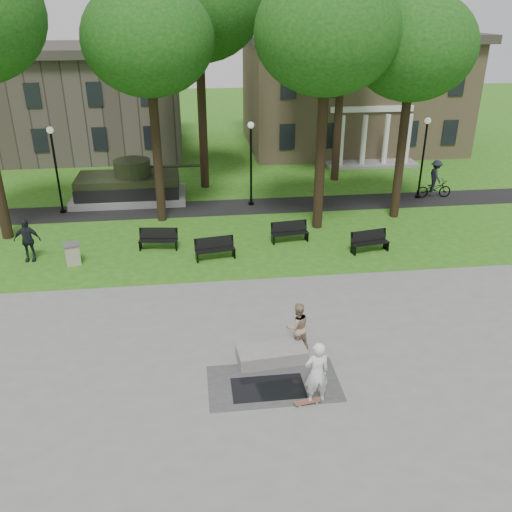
{
  "coord_description": "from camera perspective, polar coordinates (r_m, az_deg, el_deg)",
  "views": [
    {
      "loc": [
        -2.83,
        -17.0,
        10.51
      ],
      "look_at": [
        -0.45,
        2.35,
        1.4
      ],
      "focal_mm": 38.0,
      "sensor_mm": 36.0,
      "label": 1
    }
  ],
  "objects": [
    {
      "name": "tank_monument",
      "position": [
        32.67,
        -13.18,
        7.19
      ],
      "size": [
        7.45,
        3.4,
        2.4
      ],
      "color": "gray",
      "rests_on": "ground"
    },
    {
      "name": "lamp_mid",
      "position": [
        30.48,
        -0.53,
        10.38
      ],
      "size": [
        0.36,
        0.36,
        4.73
      ],
      "color": "black",
      "rests_on": "ground"
    },
    {
      "name": "building_right",
      "position": [
        45.29,
        9.93,
        16.87
      ],
      "size": [
        17.0,
        12.0,
        8.6
      ],
      "color": "#9E8460",
      "rests_on": "ground"
    },
    {
      "name": "plaza",
      "position": [
        16.19,
        4.93,
        -15.5
      ],
      "size": [
        22.0,
        16.0,
        0.02
      ],
      "primitive_type": "cube",
      "color": "gray",
      "rests_on": "ground"
    },
    {
      "name": "park_bench_0",
      "position": [
        25.79,
        -10.26,
        1.84
      ],
      "size": [
        1.84,
        0.74,
        1.0
      ],
      "rotation": [
        0.0,
        0.0,
        -0.12
      ],
      "color": "black",
      "rests_on": "ground"
    },
    {
      "name": "skateboard",
      "position": [
        16.27,
        5.45,
        -15.09
      ],
      "size": [
        0.8,
        0.33,
        0.07
      ],
      "primitive_type": "cube",
      "rotation": [
        0.0,
        0.0,
        0.17
      ],
      "color": "brown",
      "rests_on": "plaza"
    },
    {
      "name": "tree_2",
      "position": [
        26.3,
        7.47,
        22.25
      ],
      "size": [
        6.6,
        6.6,
        12.16
      ],
      "color": "black",
      "rests_on": "ground"
    },
    {
      "name": "tree_1",
      "position": [
        27.59,
        -11.27,
        21.38
      ],
      "size": [
        6.2,
        6.2,
        11.63
      ],
      "color": "black",
      "rests_on": "ground"
    },
    {
      "name": "tree_5",
      "position": [
        34.78,
        9.3,
        23.37
      ],
      "size": [
        6.4,
        6.4,
        12.44
      ],
      "color": "black",
      "rests_on": "ground"
    },
    {
      "name": "lamp_left",
      "position": [
        31.13,
        -20.37,
        9.14
      ],
      "size": [
        0.36,
        0.36,
        4.73
      ],
      "color": "black",
      "rests_on": "ground"
    },
    {
      "name": "concrete_block",
      "position": [
        17.75,
        1.66,
        -10.3
      ],
      "size": [
        2.28,
        1.19,
        0.45
      ],
      "primitive_type": "cube",
      "rotation": [
        0.0,
        0.0,
        0.09
      ],
      "color": "gray",
      "rests_on": "plaza"
    },
    {
      "name": "tree_4",
      "position": [
        33.01,
        -6.15,
        24.71
      ],
      "size": [
        7.2,
        7.2,
        13.5
      ],
      "color": "black",
      "rests_on": "ground"
    },
    {
      "name": "friend_watching",
      "position": [
        17.99,
        4.39,
        -7.43
      ],
      "size": [
        0.94,
        0.79,
        1.7
      ],
      "primitive_type": "imported",
      "rotation": [
        0.0,
        0.0,
        3.34
      ],
      "color": "#A18268",
      "rests_on": "plaza"
    },
    {
      "name": "footpath",
      "position": [
        30.97,
        -1.37,
        5.21
      ],
      "size": [
        44.0,
        2.6,
        0.01
      ],
      "primitive_type": "cube",
      "color": "black",
      "rests_on": "ground"
    },
    {
      "name": "park_bench_3",
      "position": [
        25.66,
        11.88,
        1.58
      ],
      "size": [
        1.85,
        0.85,
        1.0
      ],
      "rotation": [
        0.0,
        0.0,
        0.18
      ],
      "color": "black",
      "rests_on": "ground"
    },
    {
      "name": "pedestrian_walker",
      "position": [
        26.07,
        -22.95,
        1.55
      ],
      "size": [
        1.16,
        0.49,
        1.97
      ],
      "primitive_type": "imported",
      "rotation": [
        0.0,
        0.0,
        -0.01
      ],
      "color": "black",
      "rests_on": "ground"
    },
    {
      "name": "puddle",
      "position": [
        16.75,
        1.29,
        -13.72
      ],
      "size": [
        2.2,
        1.2,
        0.0
      ],
      "primitive_type": "cube",
      "color": "black",
      "rests_on": "plaza"
    },
    {
      "name": "ground",
      "position": [
        20.18,
        2.09,
        -6.36
      ],
      "size": [
        120.0,
        120.0,
        0.0
      ],
      "primitive_type": "plane",
      "color": "#275F16",
      "rests_on": "ground"
    },
    {
      "name": "lamp_right",
      "position": [
        33.1,
        17.24,
        10.46
      ],
      "size": [
        0.36,
        0.36,
        4.73
      ],
      "color": "black",
      "rests_on": "ground"
    },
    {
      "name": "tree_3",
      "position": [
        28.69,
        16.2,
        20.32
      ],
      "size": [
        6.0,
        6.0,
        11.19
      ],
      "color": "black",
      "rests_on": "ground"
    },
    {
      "name": "skateboarder",
      "position": [
        15.78,
        6.41,
        -12.11
      ],
      "size": [
        0.78,
        0.56,
        2.0
      ],
      "primitive_type": "imported",
      "rotation": [
        0.0,
        0.0,
        3.26
      ],
      "color": "silver",
      "rests_on": "plaza"
    },
    {
      "name": "park_bench_1",
      "position": [
        24.46,
        -4.33,
        0.87
      ],
      "size": [
        1.85,
        0.81,
        1.0
      ],
      "rotation": [
        0.0,
        0.0,
        0.16
      ],
      "color": "black",
      "rests_on": "ground"
    },
    {
      "name": "park_bench_2",
      "position": [
        26.24,
        3.56,
        2.62
      ],
      "size": [
        1.84,
        0.72,
        1.0
      ],
      "rotation": [
        0.0,
        0.0,
        0.11
      ],
      "color": "black",
      "rests_on": "ground"
    },
    {
      "name": "trash_bin",
      "position": [
        25.24,
        -18.76,
        0.23
      ],
      "size": [
        0.82,
        0.82,
        0.96
      ],
      "rotation": [
        0.0,
        0.0,
        0.28
      ],
      "color": "#A8A28B",
      "rests_on": "ground"
    },
    {
      "name": "building_left",
      "position": [
        44.79,
        -18.08,
        15.0
      ],
      "size": [
        15.0,
        10.0,
        7.2
      ],
      "primitive_type": "cube",
      "color": "#4C443D",
      "rests_on": "ground"
    },
    {
      "name": "cyclist",
      "position": [
        33.91,
        18.29,
        7.36
      ],
      "size": [
        2.1,
        1.19,
        2.27
      ],
      "rotation": [
        0.0,
        0.0,
        1.55
      ],
      "color": "black",
      "rests_on": "ground"
    }
  ]
}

